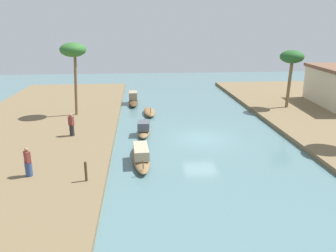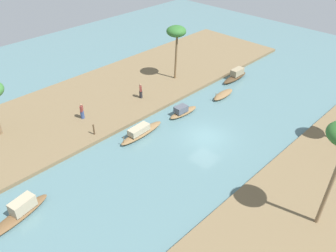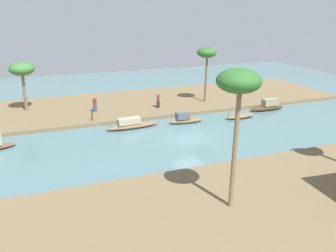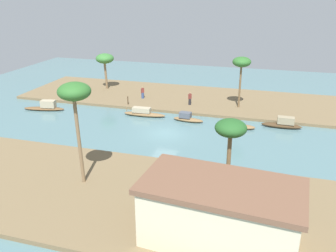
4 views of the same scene
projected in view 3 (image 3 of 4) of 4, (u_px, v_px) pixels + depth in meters
name	position (u px, v px, depth m)	size (l,w,h in m)	color
river_water	(189.00, 138.00, 33.41)	(73.38, 73.38, 0.00)	slate
riverbank_left	(145.00, 103.00, 44.77)	(47.58, 12.85, 0.34)	brown
riverbank_right	(280.00, 205.00, 21.95)	(47.58, 12.85, 0.34)	brown
sampan_with_tall_canopy	(268.00, 106.00, 42.08)	(4.34, 1.00, 1.31)	#47331E
sampan_near_left_bank	(132.00, 124.00, 35.92)	(5.24, 1.33, 1.08)	brown
sampan_downstream_large	(185.00, 119.00, 37.57)	(3.64, 1.18, 1.10)	brown
sampan_open_hull	(240.00, 116.00, 39.17)	(3.44, 1.24, 1.04)	brown
person_on_near_bank	(95.00, 105.00, 40.28)	(0.53, 0.53, 1.63)	#33477A
person_by_mooring	(158.00, 101.00, 41.74)	(0.48, 0.48, 1.68)	#232328
mooring_post	(92.00, 115.00, 37.20)	(0.14, 0.14, 1.07)	#4C3823
palm_tree_left_near	(207.00, 54.00, 42.91)	(2.26, 2.26, 6.45)	brown
palm_tree_left_far	(22.00, 70.00, 39.42)	(2.64, 2.64, 5.33)	#7F6647
palm_tree_right_short	(239.00, 85.00, 19.22)	(2.38, 2.38, 8.00)	#7F6647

